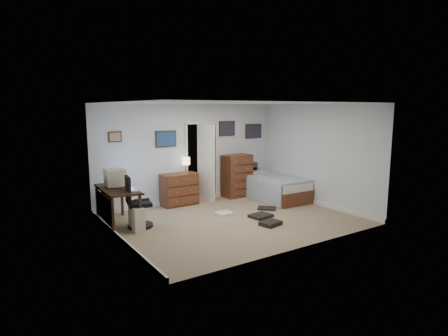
# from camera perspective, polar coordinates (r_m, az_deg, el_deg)

# --- Properties ---
(floor) EXTENTS (5.00, 4.00, 0.02)m
(floor) POSITION_cam_1_polar(r_m,az_deg,el_deg) (8.21, 1.45, -7.93)
(floor) COLOR gray
(floor) RESTS_ON ground
(computer_desk) EXTENTS (0.67, 1.37, 0.78)m
(computer_desk) POSITION_cam_1_polar(r_m,az_deg,el_deg) (7.99, -16.60, -4.27)
(computer_desk) COLOR #321E10
(computer_desk) RESTS_ON floor
(crt_monitor) EXTENTS (0.42, 0.39, 0.37)m
(crt_monitor) POSITION_cam_1_polar(r_m,az_deg,el_deg) (8.09, -16.23, -1.41)
(crt_monitor) COLOR beige
(crt_monitor) RESTS_ON computer_desk
(keyboard) EXTENTS (0.17, 0.42, 0.02)m
(keyboard) POSITION_cam_1_polar(r_m,az_deg,el_deg) (7.70, -13.96, -3.19)
(keyboard) COLOR beige
(keyboard) RESTS_ON computer_desk
(pc_tower) EXTENTS (0.23, 0.44, 0.47)m
(pc_tower) POSITION_cam_1_polar(r_m,az_deg,el_deg) (7.66, -13.14, -7.51)
(pc_tower) COLOR beige
(pc_tower) RESTS_ON floor
(office_chair) EXTENTS (0.59, 0.59, 1.06)m
(office_chair) POSITION_cam_1_polar(r_m,az_deg,el_deg) (7.78, -13.15, -5.90)
(office_chair) COLOR black
(office_chair) RESTS_ON floor
(media_stack) EXTENTS (0.15, 0.15, 0.72)m
(media_stack) POSITION_cam_1_polar(r_m,az_deg,el_deg) (8.43, -17.52, -5.29)
(media_stack) COLOR maroon
(media_stack) RESTS_ON floor
(low_dresser) EXTENTS (0.90, 0.46, 0.79)m
(low_dresser) POSITION_cam_1_polar(r_m,az_deg,el_deg) (9.38, -6.83, -3.24)
(low_dresser) COLOR brown
(low_dresser) RESTS_ON floor
(table_lamp) EXTENTS (0.20, 0.20, 0.39)m
(table_lamp) POSITION_cam_1_polar(r_m,az_deg,el_deg) (9.35, -5.82, 0.98)
(table_lamp) COLOR gold
(table_lamp) RESTS_ON low_dresser
(doorway) EXTENTS (0.96, 1.12, 2.05)m
(doorway) POSITION_cam_1_polar(r_m,az_deg,el_deg) (10.06, -4.27, 1.14)
(doorway) COLOR black
(doorway) RESTS_ON floor
(tall_dresser) EXTENTS (0.81, 0.51, 1.14)m
(tall_dresser) POSITION_cam_1_polar(r_m,az_deg,el_deg) (10.20, 1.98, -1.18)
(tall_dresser) COLOR brown
(tall_dresser) RESTS_ON floor
(headboard_bookcase) EXTENTS (0.99, 0.30, 0.88)m
(headboard_bookcase) POSITION_cam_1_polar(r_m,az_deg,el_deg) (10.45, 2.75, -1.53)
(headboard_bookcase) COLOR brown
(headboard_bookcase) RESTS_ON floor
(bed) EXTENTS (1.13, 2.03, 0.66)m
(bed) POSITION_cam_1_polar(r_m,az_deg,el_deg) (10.08, 7.48, -2.89)
(bed) COLOR brown
(bed) RESTS_ON floor
(wall_posters) EXTENTS (4.38, 0.04, 0.60)m
(wall_posters) POSITION_cam_1_polar(r_m,az_deg,el_deg) (9.84, -2.35, 5.34)
(wall_posters) COLOR #331E11
(wall_posters) RESTS_ON floor
(floor_clutter) EXTENTS (1.56, 1.53, 0.08)m
(floor_clutter) POSITION_cam_1_polar(r_m,az_deg,el_deg) (8.36, 5.21, -7.34)
(floor_clutter) COLOR black
(floor_clutter) RESTS_ON floor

